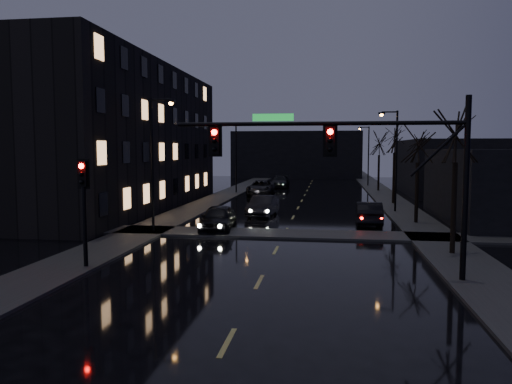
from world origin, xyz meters
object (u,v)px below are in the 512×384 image
(oncoming_car_a, at_px, (218,218))
(oncoming_car_c, at_px, (261,188))
(oncoming_car_d, at_px, (280,182))
(oncoming_car_b, at_px, (263,206))
(lead_car, at_px, (369,213))

(oncoming_car_a, height_order, oncoming_car_c, oncoming_car_c)
(oncoming_car_c, bearing_deg, oncoming_car_d, 83.98)
(oncoming_car_a, bearing_deg, oncoming_car_d, 85.88)
(oncoming_car_c, bearing_deg, oncoming_car_b, -81.84)
(oncoming_car_a, bearing_deg, oncoming_car_c, 88.14)
(oncoming_car_a, xyz_separation_m, oncoming_car_b, (1.83, 7.19, -0.03))
(oncoming_car_c, xyz_separation_m, oncoming_car_d, (1.09, 10.54, -0.02))
(oncoming_car_b, xyz_separation_m, oncoming_car_d, (-1.39, 27.59, 0.01))
(lead_car, bearing_deg, oncoming_car_b, -21.60)
(lead_car, bearing_deg, oncoming_car_d, -72.31)
(oncoming_car_a, xyz_separation_m, lead_car, (9.36, 3.98, -0.02))
(oncoming_car_d, distance_m, lead_car, 32.07)
(oncoming_car_a, bearing_deg, lead_car, 19.61)
(lead_car, bearing_deg, oncoming_car_a, 24.54)
(oncoming_car_b, bearing_deg, lead_car, -17.44)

